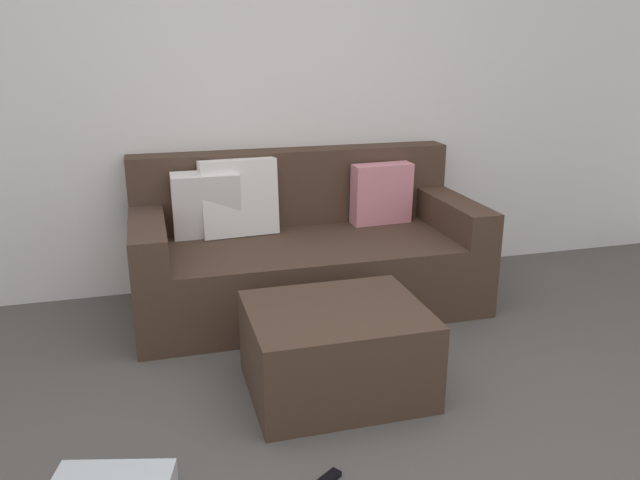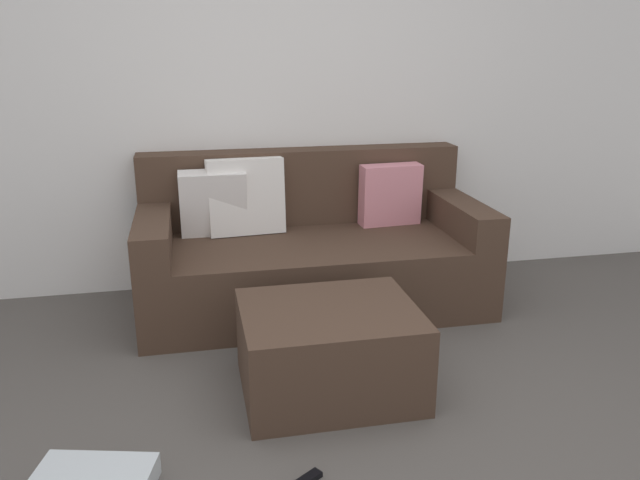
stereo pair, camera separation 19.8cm
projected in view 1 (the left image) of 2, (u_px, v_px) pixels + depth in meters
The scene contains 3 objects.
wall_back at pixel (263, 85), 3.95m from camera, with size 6.37×0.10×2.57m, color white.
couch_sectional at pixel (303, 250), 3.86m from camera, with size 2.03×0.96×0.90m.
ottoman at pixel (336, 349), 2.90m from camera, with size 0.79×0.66×0.41m, color #473326.
Camera 1 is at (-0.74, -1.72, 1.56)m, focal length 35.51 mm.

